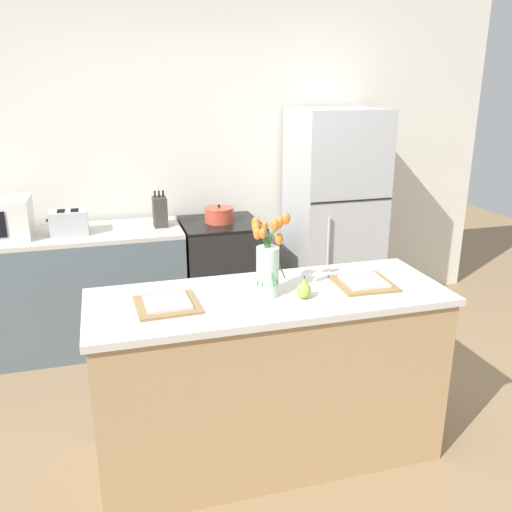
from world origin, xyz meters
TOP-DOWN VIEW (x-y plane):
  - ground_plane at (0.00, 0.00)m, footprint 10.00×10.00m
  - back_wall at (0.00, 2.00)m, footprint 5.20×0.08m
  - kitchen_island at (0.00, 0.00)m, footprint 1.80×0.66m
  - back_counter at (-1.06, 1.60)m, footprint 1.68×0.60m
  - stove_range at (0.10, 1.60)m, footprint 0.60×0.61m
  - refrigerator at (1.05, 1.60)m, footprint 0.68×0.67m
  - flower_vase at (-0.02, -0.01)m, footprint 0.19×0.17m
  - pear_figurine at (0.14, -0.10)m, footprint 0.07×0.07m
  - plate_setting_left at (-0.51, -0.01)m, footprint 0.30×0.30m
  - plate_setting_right at (0.51, -0.01)m, footprint 0.30×0.30m
  - toaster at (-1.01, 1.56)m, footprint 0.28×0.18m
  - cooking_pot at (0.09, 1.60)m, footprint 0.23×0.23m
  - knife_block at (-0.36, 1.61)m, footprint 0.10×0.14m

SIDE VIEW (x-z plane):
  - ground_plane at x=0.00m, z-range 0.00..0.00m
  - stove_range at x=0.10m, z-range 0.00..0.91m
  - back_counter at x=-1.06m, z-range 0.00..0.91m
  - kitchen_island at x=0.00m, z-range 0.00..0.94m
  - refrigerator at x=1.05m, z-range 0.00..1.75m
  - plate_setting_left at x=-0.51m, z-range 0.94..0.97m
  - plate_setting_right at x=0.51m, z-range 0.94..0.97m
  - cooking_pot at x=0.09m, z-range 0.90..1.04m
  - pear_figurine at x=0.14m, z-range 0.93..1.05m
  - toaster at x=-1.01m, z-range 0.91..1.08m
  - knife_block at x=-0.36m, z-range 0.88..1.15m
  - flower_vase at x=-0.02m, z-range 0.91..1.32m
  - back_wall at x=0.00m, z-range 0.00..2.70m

